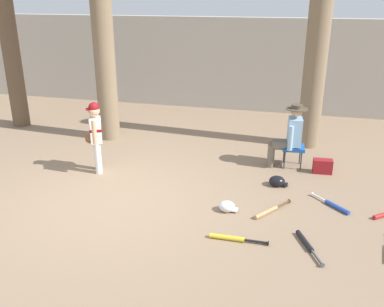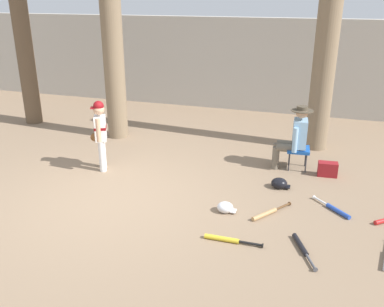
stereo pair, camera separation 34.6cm
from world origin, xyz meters
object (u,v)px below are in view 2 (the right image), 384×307
(tree_far_left, at_px, (22,33))
(bat_blue_youth, at_px, (335,209))
(young_ballplayer, at_px, (100,131))
(bat_black_composite, at_px, (302,247))
(tree_behind_spectator, at_px, (327,41))
(batting_helmet_black, at_px, (279,183))
(batting_helmet_white, at_px, (225,207))
(bat_wood_tan, at_px, (267,213))
(seated_spectator, at_px, (294,136))
(handbag_beside_stool, at_px, (328,169))
(bat_yellow_trainer, at_px, (226,239))
(folding_stool, at_px, (298,150))
(tree_near_player, at_px, (110,4))

(tree_far_left, height_order, bat_blue_youth, tree_far_left)
(young_ballplayer, height_order, bat_black_composite, young_ballplayer)
(tree_behind_spectator, bearing_deg, bat_black_composite, -89.67)
(batting_helmet_black, bearing_deg, bat_black_composite, -73.97)
(tree_behind_spectator, height_order, batting_helmet_black, tree_behind_spectator)
(tree_behind_spectator, relative_size, batting_helmet_white, 17.62)
(bat_wood_tan, xyz_separation_m, batting_helmet_black, (0.05, 1.00, 0.05))
(seated_spectator, height_order, handbag_beside_stool, seated_spectator)
(tree_behind_spectator, bearing_deg, bat_wood_tan, -99.30)
(bat_wood_tan, bearing_deg, batting_helmet_white, -171.31)
(young_ballplayer, relative_size, bat_blue_youth, 2.27)
(bat_yellow_trainer, bearing_deg, folding_stool, 76.65)
(folding_stool, xyz_separation_m, tree_far_left, (-6.62, 1.01, 1.82))
(folding_stool, bearing_deg, bat_wood_tan, -97.56)
(seated_spectator, xyz_separation_m, bat_wood_tan, (-0.16, -1.93, -0.61))
(handbag_beside_stool, bearing_deg, bat_yellow_trainer, -114.77)
(bat_blue_youth, relative_size, batting_helmet_white, 1.97)
(tree_near_player, height_order, young_ballplayer, tree_near_player)
(tree_behind_spectator, height_order, handbag_beside_stool, tree_behind_spectator)
(bat_black_composite, distance_m, batting_helmet_white, 1.35)
(tree_behind_spectator, xyz_separation_m, batting_helmet_white, (-1.15, -3.33, -2.14))
(batting_helmet_white, bearing_deg, bat_blue_youth, 18.39)
(tree_near_player, relative_size, young_ballplayer, 4.84)
(folding_stool, bearing_deg, young_ballplayer, -161.65)
(folding_stool, height_order, handbag_beside_stool, folding_stool)
(tree_near_player, distance_m, bat_wood_tan, 5.43)
(young_ballplayer, relative_size, bat_yellow_trainer, 1.66)
(tree_behind_spectator, relative_size, bat_black_composite, 7.11)
(bat_blue_youth, height_order, batting_helmet_white, batting_helmet_white)
(handbag_beside_stool, xyz_separation_m, bat_black_composite, (-0.25, -2.52, -0.10))
(bat_blue_youth, distance_m, batting_helmet_white, 1.66)
(tree_near_player, relative_size, bat_wood_tan, 9.03)
(folding_stool, bearing_deg, handbag_beside_stool, -18.31)
(seated_spectator, height_order, batting_helmet_black, seated_spectator)
(handbag_beside_stool, relative_size, batting_helmet_white, 1.16)
(tree_near_player, distance_m, batting_helmet_black, 5.03)
(handbag_beside_stool, xyz_separation_m, bat_blue_youth, (0.15, -1.33, -0.10))
(seated_spectator, height_order, tree_far_left, tree_far_left)
(folding_stool, xyz_separation_m, batting_helmet_white, (-0.88, -2.04, -0.29))
(handbag_beside_stool, relative_size, bat_black_composite, 0.47)
(young_ballplayer, bearing_deg, tree_behind_spectator, 33.25)
(tree_near_player, relative_size, handbag_beside_stool, 18.59)
(tree_near_player, distance_m, bat_yellow_trainer, 5.65)
(seated_spectator, relative_size, batting_helmet_white, 4.11)
(tree_behind_spectator, relative_size, folding_stool, 11.87)
(tree_behind_spectator, bearing_deg, young_ballplayer, -146.75)
(folding_stool, height_order, bat_black_composite, folding_stool)
(seated_spectator, relative_size, tree_far_left, 0.24)
(tree_far_left, height_order, batting_helmet_black, tree_far_left)
(seated_spectator, distance_m, bat_black_composite, 2.79)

